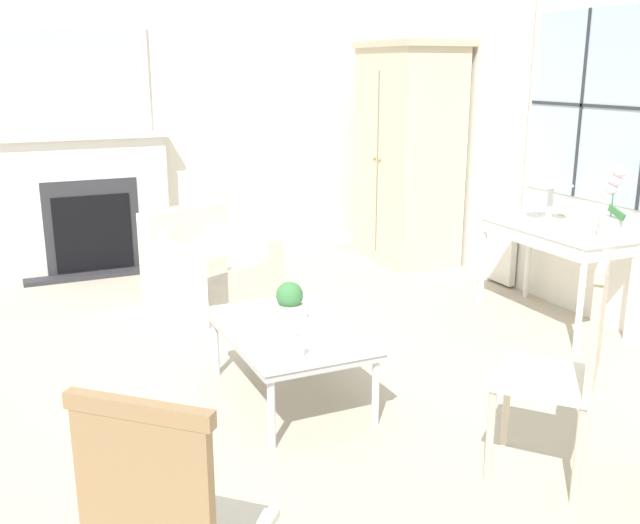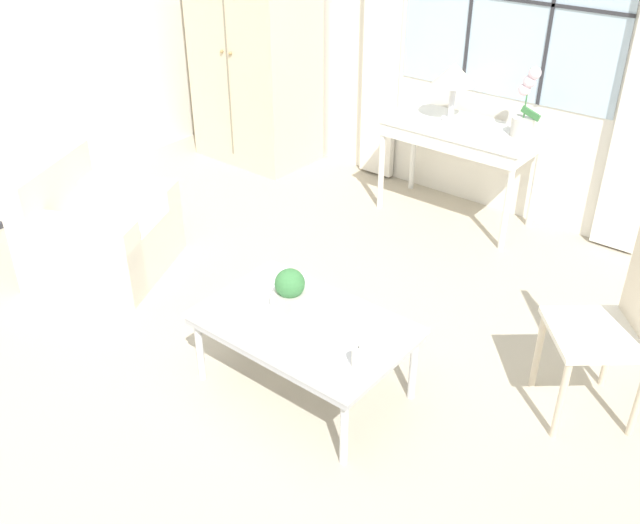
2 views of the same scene
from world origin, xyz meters
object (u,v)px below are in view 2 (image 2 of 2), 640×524
(armchair_upholstered, at_px, (97,235))
(armoire, at_px, (254,40))
(table_lamp, at_px, (454,76))
(potted_plant_small, at_px, (290,288))
(potted_orchid, at_px, (525,110))
(coffee_table, at_px, (304,328))
(side_chair_wooden, at_px, (622,314))
(pillar_candle, at_px, (359,359))
(console_table, at_px, (461,136))

(armchair_upholstered, bearing_deg, armoire, 104.17)
(table_lamp, relative_size, potted_plant_small, 2.00)
(potted_orchid, height_order, coffee_table, potted_orchid)
(table_lamp, distance_m, coffee_table, 2.45)
(table_lamp, height_order, coffee_table, table_lamp)
(side_chair_wooden, xyz_separation_m, coffee_table, (-1.29, -0.83, -0.20))
(table_lamp, bearing_deg, armchair_upholstered, -121.47)
(side_chair_wooden, height_order, coffee_table, side_chair_wooden)
(potted_plant_small, height_order, pillar_candle, potted_plant_small)
(armoire, bearing_deg, potted_orchid, 2.79)
(potted_plant_small, distance_m, pillar_candle, 0.62)
(side_chair_wooden, bearing_deg, console_table, 139.56)
(console_table, relative_size, table_lamp, 2.67)
(armchair_upholstered, xyz_separation_m, potted_plant_small, (1.73, -0.01, 0.29))
(armchair_upholstered, bearing_deg, coffee_table, -2.21)
(side_chair_wooden, bearing_deg, coffee_table, -147.18)
(side_chair_wooden, bearing_deg, table_lamp, 140.92)
(armoire, distance_m, table_lamp, 1.91)
(armchair_upholstered, xyz_separation_m, coffee_table, (1.87, -0.07, 0.14))
(potted_orchid, bearing_deg, armchair_upholstered, -130.05)
(side_chair_wooden, height_order, pillar_candle, side_chair_wooden)
(armoire, bearing_deg, side_chair_wooden, -20.56)
(armoire, xyz_separation_m, pillar_candle, (2.85, -2.35, -0.56))
(table_lamp, distance_m, potted_plant_small, 2.32)
(table_lamp, bearing_deg, console_table, -12.14)
(potted_orchid, distance_m, side_chair_wooden, 1.99)
(armoire, height_order, side_chair_wooden, armoire)
(table_lamp, relative_size, pillar_candle, 3.35)
(table_lamp, relative_size, coffee_table, 0.40)
(table_lamp, height_order, armchair_upholstered, table_lamp)
(armoire, bearing_deg, table_lamp, 2.23)
(side_chair_wooden, relative_size, coffee_table, 0.99)
(potted_plant_small, bearing_deg, armoire, 136.44)
(console_table, relative_size, coffee_table, 1.07)
(console_table, bearing_deg, armoire, -178.59)
(coffee_table, bearing_deg, potted_orchid, 89.20)
(table_lamp, xyz_separation_m, potted_plant_small, (0.36, -2.23, -0.54))
(pillar_candle, bearing_deg, coffee_table, 163.73)
(potted_plant_small, xyz_separation_m, pillar_candle, (0.58, -0.19, -0.05))
(armchair_upholstered, bearing_deg, potted_plant_small, -0.25)
(potted_orchid, xyz_separation_m, coffee_table, (-0.03, -2.34, -0.53))
(console_table, bearing_deg, coffee_table, -80.02)
(coffee_table, bearing_deg, pillar_candle, -16.27)
(potted_orchid, distance_m, armchair_upholstered, 3.04)
(potted_orchid, xyz_separation_m, side_chair_wooden, (1.26, -1.51, -0.33))
(pillar_candle, bearing_deg, potted_plant_small, 161.83)
(table_lamp, height_order, potted_orchid, potted_orchid)
(potted_orchid, relative_size, coffee_table, 0.46)
(side_chair_wooden, bearing_deg, armchair_upholstered, -166.50)
(coffee_table, relative_size, pillar_candle, 8.40)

